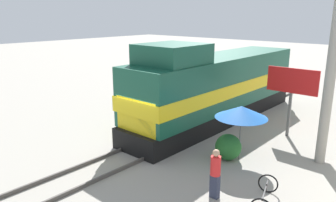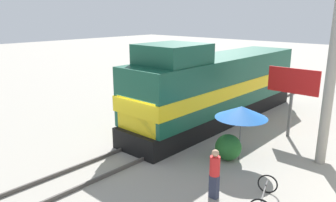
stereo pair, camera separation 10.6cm
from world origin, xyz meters
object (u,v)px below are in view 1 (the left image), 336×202
Objects in this scene: person_bystander at (215,172)px; locomotive at (215,87)px; billboard_sign at (292,85)px; bicycle at (265,195)px; utility_pole at (335,39)px; vendor_umbrella at (241,112)px.

locomotive is at bearing 124.18° from person_bystander.
billboard_sign is at bearing 93.83° from person_bystander.
billboard_sign is at bearing -91.53° from bicycle.
bicycle is at bearing -93.81° from utility_pole.
utility_pole is 4.41m from vendor_umbrella.
person_bystander is 1.70m from bicycle.
person_bystander is at bearing 8.18° from bicycle.
vendor_umbrella is 4.12m from billboard_sign.
vendor_umbrella is 1.35× the size of person_bystander.
utility_pole is at bearing 36.99° from vendor_umbrella.
billboard_sign is at bearing 84.10° from vendor_umbrella.
utility_pole reaches higher than locomotive.
locomotive is 4.13m from billboard_sign.
utility_pole is at bearing -43.11° from billboard_sign.
utility_pole is 2.89× the size of billboard_sign.
utility_pole is 5.52× the size of bicycle.
locomotive is 1.34× the size of utility_pole.
billboard_sign is (4.03, 0.57, 0.64)m from locomotive.
vendor_umbrella is at bearing -143.01° from utility_pole.
vendor_umbrella is at bearing -64.44° from bicycle.
person_bystander is (0.90, -3.17, -1.15)m from vendor_umbrella.
locomotive reaches higher than billboard_sign.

